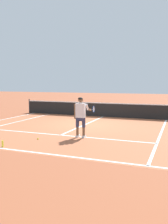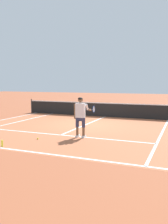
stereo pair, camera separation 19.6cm
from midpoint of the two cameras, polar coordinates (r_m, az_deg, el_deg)
The scene contains 11 objects.
ground_plane at distance 13.86m, azimuth 1.20°, elevation -2.80°, with size 80.00×80.00×0.00m, color #9E5133.
court_inner_surface at distance 12.62m, azimuth -1.07°, elevation -3.75°, with size 10.98×9.56×0.00m, color #B2603D.
line_baseline at distance 8.72m, azimuth -13.34°, elevation -8.75°, with size 10.98×0.10×0.01m, color white.
line_service at distance 11.00m, azimuth -4.88°, elevation -5.34°, with size 8.23×0.10×0.01m, color white.
line_centre_service at distance 13.87m, azimuth 1.22°, elevation -2.78°, with size 0.10×6.40×0.01m, color white.
line_singles_left at distance 14.73m, azimuth -15.91°, elevation -2.48°, with size 0.10×9.16×0.01m, color white.
line_singles_right at distance 11.63m, azimuth 17.93°, elevation -4.99°, with size 0.10×9.16×0.01m, color white.
tennis_net at distance 16.80m, azimuth 5.19°, elevation 0.58°, with size 11.96×0.08×1.07m.
tennis_player at distance 10.33m, azimuth -0.21°, elevation -0.56°, with size 0.62×1.14×1.71m.
tennis_ball_near_feet at distance 10.31m, azimuth -10.14°, elevation -6.09°, with size 0.07×0.07×0.07m, color #CCE02D.
water_bottle at distance 9.44m, azimuth -17.91°, elevation -6.97°, with size 0.07×0.07×0.24m, color yellow.
Camera 2 is at (5.06, -12.69, 2.32)m, focal length 39.38 mm.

